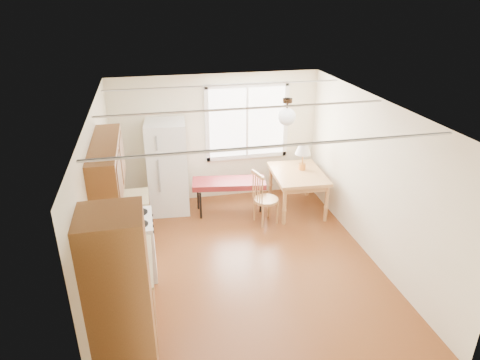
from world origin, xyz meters
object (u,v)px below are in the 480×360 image
object	(u,v)px
refrigerator	(168,167)
dining_table	(298,177)
bench	(229,184)
chair	(262,195)

from	to	relation	value
refrigerator	dining_table	xyz separation A→B (m)	(2.39, -0.52, -0.21)
bench	chair	size ratio (longest dim) A/B	1.42
bench	dining_table	bearing A→B (deg)	-1.12
dining_table	chair	bearing A→B (deg)	-151.07
dining_table	bench	bearing A→B (deg)	173.55
bench	chair	xyz separation A→B (m)	(0.47, -0.61, 0.01)
bench	chair	world-z (taller)	chair
refrigerator	chair	size ratio (longest dim) A/B	1.75
chair	bench	bearing A→B (deg)	112.54
refrigerator	bench	size ratio (longest dim) A/B	1.23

